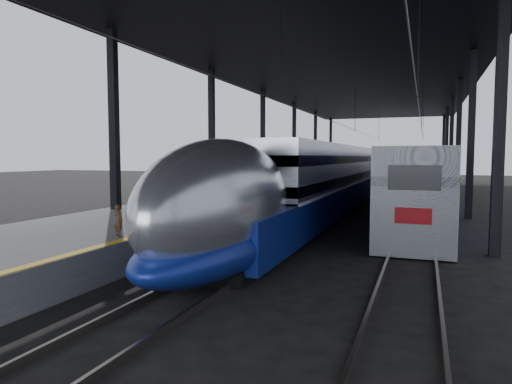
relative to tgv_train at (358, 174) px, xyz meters
The scene contains 8 objects.
ground 27.27m from the tgv_train, 94.22° to the right, with size 160.00×160.00×0.00m, color black.
platform 9.11m from the tgv_train, 127.64° to the right, with size 6.00×80.00×1.00m, color #4C4C4F.
yellow_strip 7.68m from the tgv_train, 110.73° to the right, with size 0.30×80.00×0.01m, color gold.
rails 7.77m from the tgv_train, 70.68° to the right, with size 6.52×80.00×0.16m.
canopy 10.16m from the tgv_train, 90.80° to the right, with size 18.00×75.00×9.47m.
tgv_train is the anchor object (origin of this frame).
second_train 6.10m from the tgv_train, 34.92° to the left, with size 2.70×56.05×3.72m.
child 28.22m from the tgv_train, 96.50° to the right, with size 0.35×0.23×0.96m, color #472A17.
Camera 1 is at (7.31, -12.08, 3.37)m, focal length 32.00 mm.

